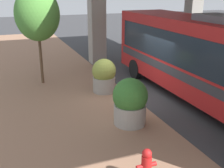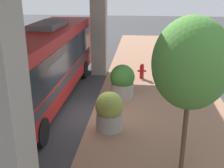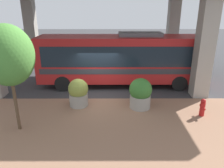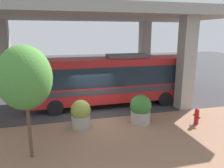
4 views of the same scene
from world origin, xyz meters
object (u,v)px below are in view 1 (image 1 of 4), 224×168
planter_front (104,76)px  street_tree_near (37,14)px  planter_middle (130,102)px  bus (205,56)px  fire_hydrant (146,166)px

planter_front → street_tree_near: size_ratio=0.33×
planter_middle → bus: bearing=12.2°
fire_hydrant → planter_front: planter_front is taller
fire_hydrant → street_tree_near: 9.16m
bus → planter_middle: bearing=-167.8°
fire_hydrant → planter_front: (1.21, 6.30, 0.30)m
planter_front → street_tree_near: street_tree_near is taller
bus → planter_front: bus is taller
bus → street_tree_near: 7.66m
planter_middle → street_tree_near: bearing=110.9°
bus → fire_hydrant: bus is taller
planter_front → street_tree_near: bearing=136.2°
street_tree_near → planter_front: bearing=-43.8°
bus → street_tree_near: street_tree_near is taller
planter_front → street_tree_near: (-2.42, 2.32, 2.58)m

